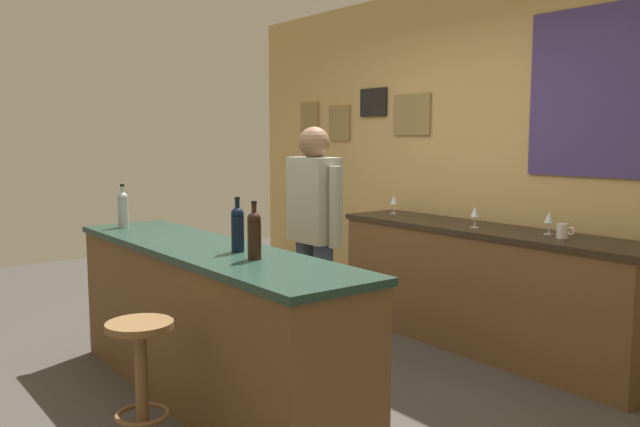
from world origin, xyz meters
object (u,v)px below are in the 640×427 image
bartender (314,230)px  wine_glass_c (549,218)px  bar_stool (141,366)px  wine_bottle_c (254,233)px  coffee_mug (563,231)px  wine_glass_a (394,201)px  wine_bottle_a (123,208)px  wine_glass_b (475,213)px  wine_bottle_b (238,227)px

bartender → wine_glass_c: bearing=54.5°
bar_stool → wine_glass_c: size_ratio=4.39×
wine_bottle_c → coffee_mug: size_ratio=2.45×
wine_bottle_c → coffee_mug: 2.10m
bartender → wine_glass_c: 1.58m
bar_stool → wine_glass_a: wine_glass_a is taller
wine_glass_a → coffee_mug: size_ratio=1.24×
bartender → wine_bottle_a: 1.37m
wine_glass_b → coffee_mug: size_ratio=1.24×
wine_bottle_a → wine_glass_c: (1.94, 2.19, -0.05)m
wine_bottle_b → coffee_mug: wine_bottle_b is taller
bartender → wine_glass_a: 1.42m
wine_bottle_a → wine_glass_c: wine_bottle_a is taller
bar_stool → wine_bottle_a: bearing=161.5°
wine_bottle_a → wine_bottle_b: (1.34, 0.14, 0.00)m
wine_bottle_c → wine_glass_c: 2.12m
bartender → wine_bottle_a: size_ratio=5.29×
bartender → wine_bottle_c: 0.99m
wine_glass_a → wine_bottle_c: bearing=-61.4°
wine_bottle_b → wine_glass_b: wine_bottle_b is taller
wine_bottle_a → wine_glass_c: bearing=48.5°
wine_glass_b → wine_bottle_a: bearing=-124.5°
bar_stool → wine_glass_c: 2.79m
wine_glass_c → coffee_mug: bearing=-22.5°
wine_bottle_c → coffee_mug: (0.50, 2.03, -0.11)m
bar_stool → wine_bottle_a: wine_bottle_a is taller
bar_stool → wine_glass_c: bearing=81.4°
coffee_mug → wine_glass_a: bearing=177.6°
bartender → coffee_mug: size_ratio=12.96×
bartender → bar_stool: 1.58m
wine_bottle_b → bartender: bearing=112.3°
wine_glass_a → coffee_mug: bearing=-2.4°
wine_glass_a → bartender: bearing=-65.5°
bar_stool → wine_glass_b: (-0.11, 2.58, 0.55)m
wine_bottle_c → wine_glass_b: (-0.16, 1.96, -0.05)m
bartender → wine_glass_a: (-0.59, 1.29, 0.07)m
wine_bottle_c → wine_glass_c: (0.36, 2.09, -0.05)m
bartender → wine_glass_b: bearing=71.0°
wine_bottle_a → wine_bottle_c: (1.58, 0.10, 0.00)m
wine_glass_b → wine_glass_c: size_ratio=1.00×
bar_stool → bartender: bearing=109.7°
wine_bottle_c → wine_glass_b: 1.97m
wine_bottle_a → wine_glass_a: (0.43, 2.20, -0.05)m
wine_glass_c → wine_bottle_c: bearing=-99.7°
bartender → coffee_mug: bartender is taller
bar_stool → coffee_mug: (0.55, 2.64, 0.49)m
bar_stool → wine_glass_a: bearing=112.0°
bartender → wine_glass_a: size_ratio=10.45×
wine_bottle_a → coffee_mug: bearing=45.6°
bartender → wine_glass_b: 1.22m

